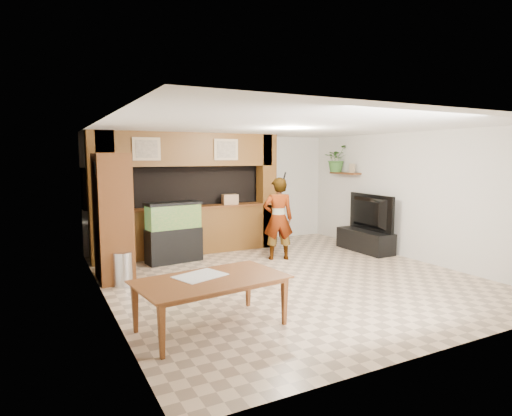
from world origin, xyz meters
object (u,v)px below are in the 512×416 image
pantry_cabinet (113,217)px  person (278,219)px  aquarium (174,233)px  dining_table (213,304)px  television (366,213)px

pantry_cabinet → person: pantry_cabinet is taller
pantry_cabinet → aquarium: pantry_cabinet is taller
aquarium → dining_table: (-0.57, -3.51, -0.27)m
television → aquarium: bearing=79.1°
pantry_cabinet → aquarium: 1.55m
aquarium → television: (4.08, -1.00, 0.28)m
pantry_cabinet → person: size_ratio=1.28×
aquarium → television: bearing=-20.2°
pantry_cabinet → dining_table: pantry_cabinet is taller
pantry_cabinet → person: 3.24m
television → dining_table: 5.32m
aquarium → person: (1.97, -0.76, 0.25)m
dining_table → pantry_cabinet: bearing=97.1°
television → person: person is taller
person → dining_table: size_ratio=0.94×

